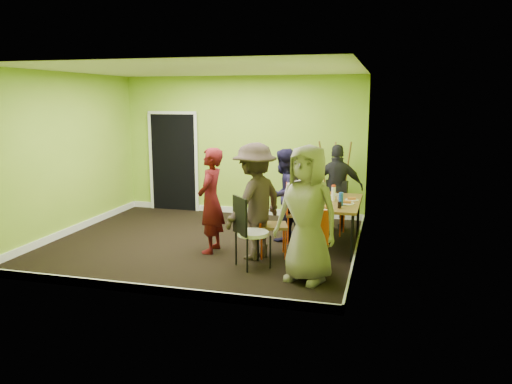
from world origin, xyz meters
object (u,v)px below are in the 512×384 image
chair_bentwood (248,228)px  person_left_near (255,201)px  chair_left_far (293,208)px  person_left_far (284,195)px  blue_bottle (341,199)px  easel (334,182)px  thermos (333,194)px  chair_front_end (314,237)px  person_standing (211,201)px  person_front_end (307,214)px  dining_table (331,205)px  chair_back_end (336,196)px  chair_left_near (267,219)px  orange_bottle (324,196)px  person_back_end (337,188)px

chair_bentwood → person_left_near: size_ratio=0.60×
chair_left_far → person_left_near: size_ratio=0.59×
person_left_far → blue_bottle: bearing=86.1°
chair_bentwood → easel: 3.13m
thermos → chair_front_end: bearing=-94.1°
person_standing → person_left_near: size_ratio=0.94×
chair_bentwood → person_front_end: size_ratio=0.57×
chair_bentwood → person_front_end: bearing=29.3°
blue_bottle → dining_table: bearing=121.5°
blue_bottle → thermos: bearing=115.0°
chair_back_end → easel: size_ratio=0.59×
chair_front_end → person_standing: person_standing is taller
chair_left_far → person_left_far: bearing=-122.3°
chair_left_near → chair_front_end: bearing=36.5°
chair_left_far → thermos: bearing=66.6°
chair_bentwood → thermos: size_ratio=4.54×
chair_front_end → thermos: 1.41m
chair_bentwood → blue_bottle: chair_bentwood is taller
chair_left_near → orange_bottle: (0.74, 0.90, 0.22)m
dining_table → easel: size_ratio=0.96×
chair_left_near → person_left_near: person_left_near is taller
person_front_end → chair_back_end: bearing=106.2°
chair_left_near → person_left_far: person_left_far is taller
person_left_far → person_left_near: bearing=11.8°
orange_bottle → easel: bearing=89.9°
chair_back_end → blue_bottle: 1.27m
chair_front_end → person_front_end: size_ratio=0.51×
thermos → person_back_end: bearing=92.2°
chair_back_end → person_left_near: size_ratio=0.54×
chair_front_end → chair_bentwood: bearing=164.1°
person_left_far → thermos: bearing=100.9°
chair_left_near → chair_bentwood: 0.60m
orange_bottle → person_standing: person_standing is taller
chair_left_near → person_front_end: (0.74, -0.87, 0.33)m
person_left_far → person_left_near: person_left_near is taller
chair_back_end → person_standing: person_standing is taller
chair_left_near → person_back_end: 1.98m
chair_left_far → chair_front_end: 1.58m
chair_left_near → easel: easel is taller
chair_left_near → person_back_end: person_back_end is taller
chair_left_far → easel: 1.64m
chair_bentwood → orange_bottle: 1.73m
chair_back_end → thermos: thermos is taller
chair_left_far → person_left_near: 1.12m
person_back_end → dining_table: bearing=80.9°
chair_left_near → chair_bentwood: size_ratio=0.99×
dining_table → orange_bottle: bearing=127.2°
chair_left_far → person_left_far: 0.28m
dining_table → chair_left_near: bearing=-140.5°
person_standing → person_front_end: bearing=61.6°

